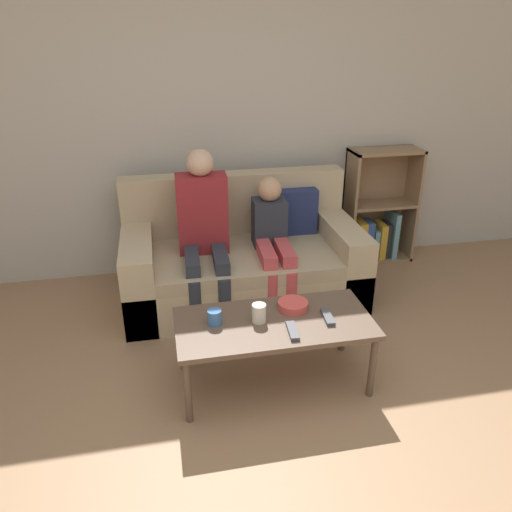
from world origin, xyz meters
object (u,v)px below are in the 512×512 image
at_px(person_child, 272,236).
at_px(snack_bowl, 293,305).
at_px(bookshelf, 375,218).
at_px(tv_remote_1, 293,331).
at_px(tv_remote_0, 328,317).
at_px(coffee_table, 274,327).
at_px(cup_far, 259,313).
at_px(person_adult, 203,223).
at_px(cup_near, 214,317).
at_px(couch, 242,260).

relative_size(person_child, snack_bowl, 5.24).
bearing_deg(person_child, bookshelf, 30.46).
relative_size(bookshelf, tv_remote_1, 5.73).
relative_size(bookshelf, tv_remote_0, 5.73).
bearing_deg(snack_bowl, coffee_table, -141.77).
bearing_deg(cup_far, tv_remote_1, -43.66).
xyz_separation_m(bookshelf, cup_far, (-1.37, -1.51, 0.10)).
bearing_deg(tv_remote_1, person_child, 87.15).
distance_m(bookshelf, cup_far, 2.04).
xyz_separation_m(person_adult, cup_near, (-0.05, -0.97, -0.19)).
relative_size(bookshelf, cup_near, 11.60).
bearing_deg(cup_near, coffee_table, -6.58).
distance_m(couch, tv_remote_1, 1.24).
height_order(cup_far, tv_remote_1, cup_far).
distance_m(coffee_table, tv_remote_1, 0.16).
height_order(couch, coffee_table, couch).
distance_m(coffee_table, cup_far, 0.13).
height_order(couch, person_adult, person_adult).
bearing_deg(cup_far, cup_near, 174.35).
bearing_deg(person_adult, coffee_table, -71.96).
xyz_separation_m(coffee_table, tv_remote_1, (0.07, -0.13, 0.05)).
relative_size(coffee_table, cup_far, 10.36).
relative_size(person_child, tv_remote_1, 5.39).
bearing_deg(coffee_table, person_adult, 105.69).
bearing_deg(person_child, cup_far, -104.88).
bearing_deg(cup_far, tv_remote_0, -7.19).
distance_m(person_child, tv_remote_1, 1.11).
relative_size(cup_near, snack_bowl, 0.48).
relative_size(person_adult, tv_remote_0, 6.71).
distance_m(couch, person_adult, 0.48).
height_order(coffee_table, tv_remote_0, tv_remote_0).
bearing_deg(snack_bowl, tv_remote_1, -105.78).
xyz_separation_m(coffee_table, person_child, (0.21, 0.96, 0.15)).
xyz_separation_m(person_adult, tv_remote_0, (0.59, -1.04, -0.22)).
xyz_separation_m(bookshelf, person_child, (-1.07, -0.57, 0.15)).
bearing_deg(cup_near, tv_remote_1, -23.20).
bearing_deg(tv_remote_1, snack_bowl, 78.84).
xyz_separation_m(cup_far, tv_remote_1, (0.15, -0.15, -0.04)).
height_order(coffee_table, cup_far, cup_far).
distance_m(tv_remote_1, snack_bowl, 0.25).
bearing_deg(cup_near, snack_bowl, 8.60).
bearing_deg(cup_near, cup_far, -5.65).
xyz_separation_m(couch, snack_bowl, (0.13, -0.99, 0.16)).
xyz_separation_m(couch, cup_near, (-0.34, -1.06, 0.18)).
bearing_deg(coffee_table, cup_near, 173.42).
height_order(person_adult, cup_far, person_adult).
height_order(cup_far, tv_remote_0, cup_far).
bearing_deg(bookshelf, snack_bowl, -128.94).
relative_size(cup_far, snack_bowl, 0.60).
xyz_separation_m(bookshelf, person_adult, (-1.57, -0.52, 0.28)).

